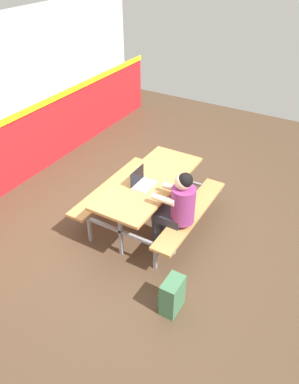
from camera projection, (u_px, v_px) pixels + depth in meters
ground_plane at (138, 236)px, 5.29m from camera, size 10.00×10.00×0.02m
picnic_table_main at (150, 191)px, 5.19m from camera, size 1.83×1.55×0.74m
student_nearer at (177, 206)px, 4.69m from camera, size 0.36×0.53×1.21m
laptop_silver at (142, 182)px, 4.98m from camera, size 0.32×0.22×0.22m
backpack_dark at (172, 295)px, 4.16m from camera, size 0.30×0.22×0.44m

